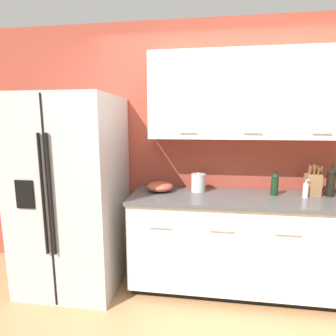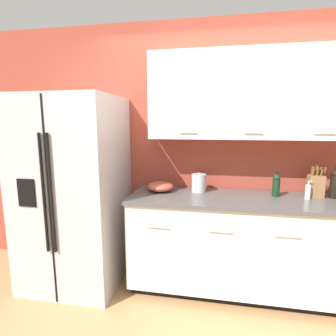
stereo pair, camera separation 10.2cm
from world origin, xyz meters
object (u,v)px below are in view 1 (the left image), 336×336
soap_dispenser (306,190)px  steel_canister (198,183)px  knife_block (313,184)px  wine_bottle (331,182)px  mixing_bowl (160,187)px  oil_bottle (275,184)px  refrigerator (73,193)px

soap_dispenser → steel_canister: steel_canister is taller
knife_block → wine_bottle: bearing=-0.2°
knife_block → mixing_bowl: knife_block is taller
knife_block → mixing_bowl: 1.43m
knife_block → oil_bottle: knife_block is taller
mixing_bowl → soap_dispenser: bearing=-1.7°
soap_dispenser → steel_canister: (-0.97, 0.08, 0.02)m
refrigerator → oil_bottle: refrigerator is taller
steel_canister → mixing_bowl: steel_canister is taller
knife_block → oil_bottle: size_ratio=1.28×
oil_bottle → mixing_bowl: size_ratio=0.88×
knife_block → soap_dispenser: bearing=-137.9°
refrigerator → soap_dispenser: 2.19m
soap_dispenser → oil_bottle: oil_bottle is taller
wine_bottle → oil_bottle: bearing=-176.4°
soap_dispenser → oil_bottle: bearing=170.1°
wine_bottle → mixing_bowl: size_ratio=1.14×
knife_block → wine_bottle: size_ratio=0.98×
refrigerator → wine_bottle: (2.42, 0.21, 0.14)m
knife_block → mixing_bowl: bearing=-178.5°
wine_bottle → oil_bottle: size_ratio=1.30×
soap_dispenser → mixing_bowl: soap_dispenser is taller
refrigerator → wine_bottle: refrigerator is taller
wine_bottle → refrigerator: bearing=-175.1°
refrigerator → steel_canister: (1.21, 0.22, 0.10)m
soap_dispenser → knife_block: bearing=42.1°
wine_bottle → mixing_bowl: bearing=-178.6°
wine_bottle → oil_bottle: (-0.50, -0.03, -0.03)m
steel_canister → mixing_bowl: (-0.38, -0.05, -0.04)m
soap_dispenser → mixing_bowl: size_ratio=0.64×
oil_bottle → mixing_bowl: oil_bottle is taller
knife_block → refrigerator: bearing=-174.7°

